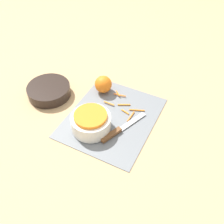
# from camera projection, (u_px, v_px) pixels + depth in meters

# --- Properties ---
(ground_plane) EXTENTS (4.00, 4.00, 0.00)m
(ground_plane) POSITION_uv_depth(u_px,v_px,m) (112.00, 118.00, 1.14)
(ground_plane) COLOR tan
(cutting_board) EXTENTS (0.43, 0.36, 0.01)m
(cutting_board) POSITION_uv_depth(u_px,v_px,m) (112.00, 117.00, 1.14)
(cutting_board) COLOR slate
(cutting_board) RESTS_ON ground_plane
(bowl_speckled) EXTENTS (0.16, 0.16, 0.08)m
(bowl_speckled) POSITION_uv_depth(u_px,v_px,m) (91.00, 122.00, 1.06)
(bowl_speckled) COLOR silver
(bowl_speckled) RESTS_ON cutting_board
(bowl_dark) EXTENTS (0.20, 0.20, 0.05)m
(bowl_dark) POSITION_uv_depth(u_px,v_px,m) (49.00, 91.00, 1.22)
(bowl_dark) COLOR black
(bowl_dark) RESTS_ON ground_plane
(knife) EXTENTS (0.23, 0.11, 0.02)m
(knife) POSITION_uv_depth(u_px,v_px,m) (116.00, 132.00, 1.07)
(knife) COLOR brown
(knife) RESTS_ON cutting_board
(orange_left) EXTENTS (0.08, 0.08, 0.08)m
(orange_left) POSITION_uv_depth(u_px,v_px,m) (103.00, 84.00, 1.22)
(orange_left) COLOR orange
(orange_left) RESTS_ON cutting_board
(peel_pile) EXTENTS (0.15, 0.19, 0.01)m
(peel_pile) POSITION_uv_depth(u_px,v_px,m) (124.00, 105.00, 1.18)
(peel_pile) COLOR orange
(peel_pile) RESTS_ON cutting_board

